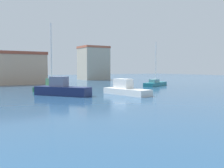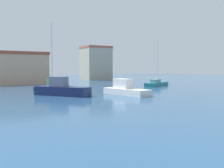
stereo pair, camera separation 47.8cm
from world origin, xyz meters
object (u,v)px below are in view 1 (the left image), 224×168
(sailboat_teal_center_channel, at_px, (155,83))
(motorboat_navy_far_left, at_px, (62,89))
(sailboat_green_distant_east, at_px, (52,86))
(motorboat_white_mid_harbor, at_px, (126,90))

(sailboat_teal_center_channel, xyz_separation_m, motorboat_navy_far_left, (-17.59, -5.91, 0.20))
(sailboat_teal_center_channel, height_order, motorboat_navy_far_left, sailboat_teal_center_channel)
(motorboat_navy_far_left, xyz_separation_m, sailboat_green_distant_east, (1.22, 6.64, -0.06))
(sailboat_green_distant_east, xyz_separation_m, motorboat_white_mid_harbor, (4.78, -9.38, -0.02))
(motorboat_navy_far_left, relative_size, sailboat_green_distant_east, 0.69)
(sailboat_teal_center_channel, distance_m, motorboat_white_mid_harbor, 14.46)
(motorboat_navy_far_left, height_order, sailboat_green_distant_east, sailboat_green_distant_east)
(sailboat_teal_center_channel, height_order, motorboat_white_mid_harbor, sailboat_teal_center_channel)
(motorboat_navy_far_left, xyz_separation_m, motorboat_white_mid_harbor, (6.00, -2.74, -0.08))
(sailboat_teal_center_channel, bearing_deg, motorboat_white_mid_harbor, -143.23)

